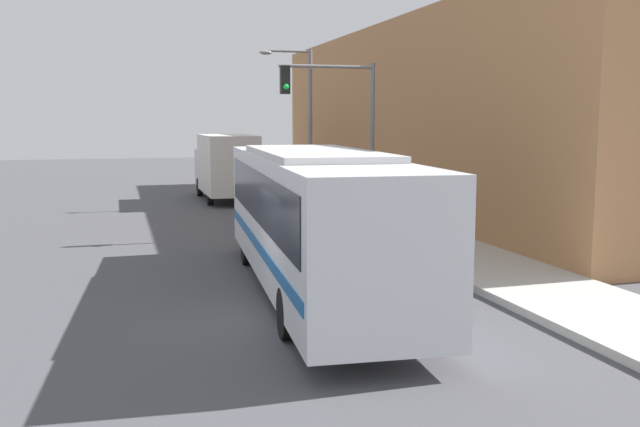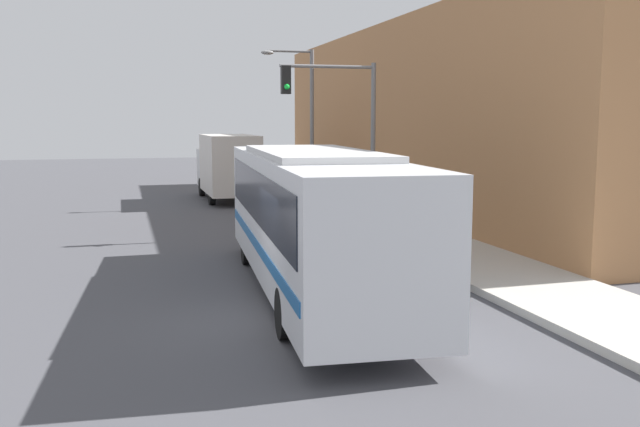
{
  "view_description": "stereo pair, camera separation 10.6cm",
  "coord_description": "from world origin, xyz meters",
  "px_view_note": "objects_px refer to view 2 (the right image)",
  "views": [
    {
      "loc": [
        -3.05,
        -12.84,
        3.84
      ],
      "look_at": [
        2.05,
        5.05,
        1.37
      ],
      "focal_mm": 40.0,
      "sensor_mm": 36.0,
      "label": 1
    },
    {
      "loc": [
        -2.95,
        -12.86,
        3.84
      ],
      "look_at": [
        2.05,
        5.05,
        1.37
      ],
      "focal_mm": 40.0,
      "sensor_mm": 36.0,
      "label": 2
    }
  ],
  "objects_px": {
    "fire_hydrant": "(423,238)",
    "parking_meter": "(382,209)",
    "pedestrian_near_corner": "(389,200)",
    "delivery_truck": "(227,165)",
    "city_bus": "(313,212)",
    "street_lamp": "(305,111)",
    "traffic_light_pole": "(342,116)"
  },
  "relations": [
    {
      "from": "fire_hydrant",
      "to": "street_lamp",
      "type": "distance_m",
      "value": 13.4
    },
    {
      "from": "city_bus",
      "to": "delivery_truck",
      "type": "distance_m",
      "value": 18.77
    },
    {
      "from": "parking_meter",
      "to": "traffic_light_pole",
      "type": "bearing_deg",
      "value": 124.9
    },
    {
      "from": "city_bus",
      "to": "fire_hydrant",
      "type": "bearing_deg",
      "value": 42.65
    },
    {
      "from": "traffic_light_pole",
      "to": "parking_meter",
      "type": "relative_size",
      "value": 4.64
    },
    {
      "from": "city_bus",
      "to": "traffic_light_pole",
      "type": "relative_size",
      "value": 2.08
    },
    {
      "from": "fire_hydrant",
      "to": "traffic_light_pole",
      "type": "relative_size",
      "value": 0.14
    },
    {
      "from": "fire_hydrant",
      "to": "parking_meter",
      "type": "distance_m",
      "value": 3.24
    },
    {
      "from": "parking_meter",
      "to": "street_lamp",
      "type": "xyz_separation_m",
      "value": [
        -0.07,
        9.69,
        3.19
      ]
    },
    {
      "from": "parking_meter",
      "to": "street_lamp",
      "type": "height_order",
      "value": "street_lamp"
    },
    {
      "from": "delivery_truck",
      "to": "street_lamp",
      "type": "relative_size",
      "value": 1.03
    },
    {
      "from": "fire_hydrant",
      "to": "parking_meter",
      "type": "bearing_deg",
      "value": 90.0
    },
    {
      "from": "city_bus",
      "to": "pedestrian_near_corner",
      "type": "height_order",
      "value": "city_bus"
    },
    {
      "from": "delivery_truck",
      "to": "parking_meter",
      "type": "distance_m",
      "value": 12.75
    },
    {
      "from": "fire_hydrant",
      "to": "parking_meter",
      "type": "relative_size",
      "value": 0.63
    },
    {
      "from": "city_bus",
      "to": "traffic_light_pole",
      "type": "distance_m",
      "value": 8.65
    },
    {
      "from": "fire_hydrant",
      "to": "parking_meter",
      "type": "height_order",
      "value": "parking_meter"
    },
    {
      "from": "street_lamp",
      "to": "fire_hydrant",
      "type": "bearing_deg",
      "value": -89.7
    },
    {
      "from": "pedestrian_near_corner",
      "to": "city_bus",
      "type": "bearing_deg",
      "value": -120.99
    },
    {
      "from": "delivery_truck",
      "to": "pedestrian_near_corner",
      "type": "distance_m",
      "value": 11.28
    },
    {
      "from": "parking_meter",
      "to": "pedestrian_near_corner",
      "type": "height_order",
      "value": "pedestrian_near_corner"
    },
    {
      "from": "fire_hydrant",
      "to": "traffic_light_pole",
      "type": "xyz_separation_m",
      "value": [
        -0.95,
        4.56,
        3.4
      ]
    },
    {
      "from": "street_lamp",
      "to": "pedestrian_near_corner",
      "type": "bearing_deg",
      "value": -82.77
    },
    {
      "from": "delivery_truck",
      "to": "street_lamp",
      "type": "height_order",
      "value": "street_lamp"
    },
    {
      "from": "traffic_light_pole",
      "to": "street_lamp",
      "type": "xyz_separation_m",
      "value": [
        0.88,
        8.34,
        0.23
      ]
    },
    {
      "from": "fire_hydrant",
      "to": "street_lamp",
      "type": "bearing_deg",
      "value": 90.3
    },
    {
      "from": "delivery_truck",
      "to": "fire_hydrant",
      "type": "height_order",
      "value": "delivery_truck"
    },
    {
      "from": "city_bus",
      "to": "fire_hydrant",
      "type": "height_order",
      "value": "city_bus"
    },
    {
      "from": "parking_meter",
      "to": "street_lamp",
      "type": "relative_size",
      "value": 0.18
    },
    {
      "from": "city_bus",
      "to": "parking_meter",
      "type": "xyz_separation_m",
      "value": [
        4.05,
        6.44,
        -0.84
      ]
    },
    {
      "from": "fire_hydrant",
      "to": "delivery_truck",
      "type": "bearing_deg",
      "value": 101.71
    },
    {
      "from": "city_bus",
      "to": "fire_hydrant",
      "type": "xyz_separation_m",
      "value": [
        4.05,
        3.23,
        -1.28
      ]
    }
  ]
}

